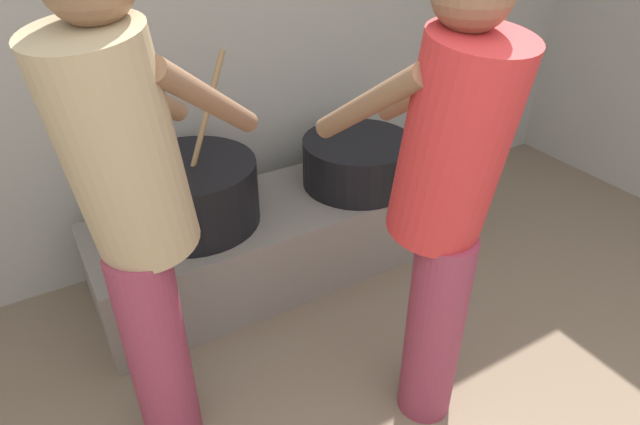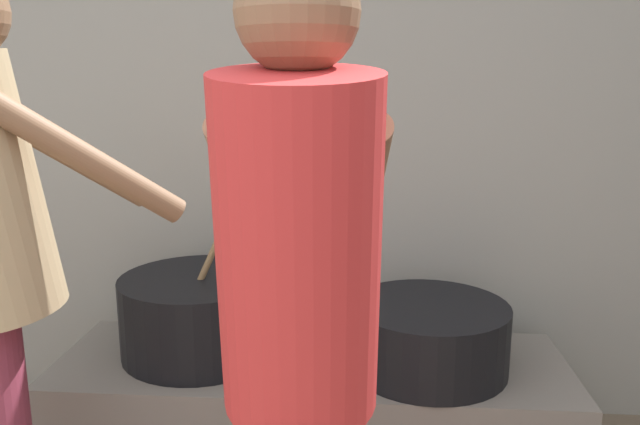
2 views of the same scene
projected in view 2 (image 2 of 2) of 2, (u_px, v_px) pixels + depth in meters
name	position (u px, v px, depth m)	size (l,w,h in m)	color
block_enclosure_rear	(224.00, 133.00, 2.62)	(5.77, 0.20, 2.37)	#9E998E
hearth_ledge	(311.00, 410.00, 2.29)	(1.85, 0.60, 0.41)	slate
cooking_pot_main	(201.00, 314.00, 2.29)	(0.58, 0.58, 0.74)	black
cooking_pot_secondary	(428.00, 336.00, 2.16)	(0.56, 0.56, 0.24)	black
cook_in_red_shirt	(299.00, 337.00, 1.16)	(0.37, 0.69, 1.62)	#8C3347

